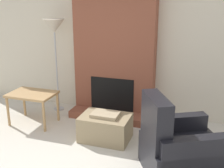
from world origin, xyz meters
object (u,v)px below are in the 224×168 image
at_px(ottoman, 105,127).
at_px(floor_lamp_left, 54,29).
at_px(armchair, 177,150).
at_px(side_table, 32,97).

distance_m(ottoman, floor_lamp_left, 2.12).
bearing_deg(armchair, floor_lamp_left, 32.35).
height_order(ottoman, armchair, armchair).
height_order(armchair, floor_lamp_left, floor_lamp_left).
bearing_deg(ottoman, side_table, 173.24).
bearing_deg(floor_lamp_left, side_table, -98.21).
relative_size(armchair, floor_lamp_left, 0.68).
bearing_deg(side_table, armchair, -15.09).
distance_m(side_table, floor_lamp_left, 1.33).
bearing_deg(ottoman, armchair, -24.43).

